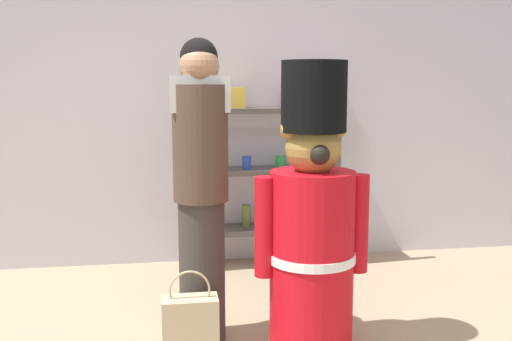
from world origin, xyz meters
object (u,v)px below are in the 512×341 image
merchandise_shelf (264,162)px  teddy_bear_guard (312,224)px  shopping_bag (190,328)px  person_shopper (201,184)px

merchandise_shelf → teddy_bear_guard: size_ratio=1.01×
merchandise_shelf → teddy_bear_guard: bearing=-89.8°
merchandise_shelf → shopping_bag: size_ratio=3.21×
person_shopper → teddy_bear_guard: bearing=-17.7°
merchandise_shelf → shopping_bag: 1.88m
merchandise_shelf → person_shopper: bearing=-113.4°
merchandise_shelf → shopping_bag: merchandise_shelf is taller
teddy_bear_guard → merchandise_shelf: bearing=90.2°
teddy_bear_guard → shopping_bag: 0.86m
teddy_bear_guard → person_shopper: (-0.60, 0.19, 0.21)m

